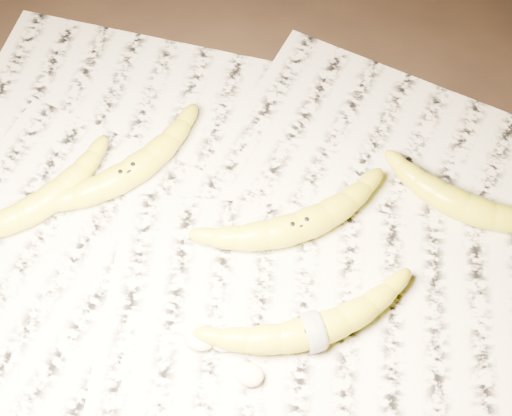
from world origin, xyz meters
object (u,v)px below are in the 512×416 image
(banana_left_b, at_px, (42,202))
(banana_upper_a, at_px, (466,206))
(banana_left_a, at_px, (127,172))
(banana_taped, at_px, (313,330))
(banana_center, at_px, (298,226))

(banana_left_b, bearing_deg, banana_upper_a, -39.50)
(banana_left_a, relative_size, banana_taped, 0.96)
(banana_center, distance_m, banana_taped, 0.13)
(banana_upper_a, bearing_deg, banana_left_b, -154.84)
(banana_left_a, distance_m, banana_left_b, 0.11)
(banana_left_b, relative_size, banana_upper_a, 0.97)
(banana_left_a, height_order, banana_center, banana_center)
(banana_left_b, distance_m, banana_taped, 0.35)
(banana_left_b, bearing_deg, banana_left_a, -16.44)
(banana_center, relative_size, banana_upper_a, 1.10)
(banana_left_b, xyz_separation_m, banana_upper_a, (0.48, 0.15, 0.00))
(banana_left_a, height_order, banana_upper_a, same)
(banana_taped, xyz_separation_m, banana_upper_a, (0.13, 0.20, 0.00))
(banana_left_b, distance_m, banana_center, 0.31)
(banana_left_a, relative_size, banana_left_b, 1.14)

